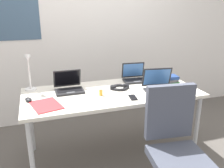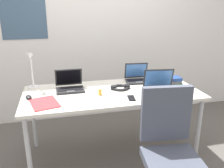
{
  "view_description": "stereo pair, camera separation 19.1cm",
  "coord_description": "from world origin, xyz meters",
  "px_view_note": "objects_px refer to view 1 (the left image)",
  "views": [
    {
      "loc": [
        -0.73,
        -2.22,
        1.6
      ],
      "look_at": [
        0.0,
        0.0,
        0.82
      ],
      "focal_mm": 38.47,
      "sensor_mm": 36.0,
      "label": 1
    },
    {
      "loc": [
        -0.55,
        -2.28,
        1.6
      ],
      "look_at": [
        0.0,
        0.0,
        0.82
      ],
      "focal_mm": 38.47,
      "sensor_mm": 36.0,
      "label": 2
    }
  ],
  "objects_px": {
    "laptop_by_keyboard": "(69,87)",
    "book_stack": "(170,79)",
    "paper_folder_center": "(46,105)",
    "headphones": "(120,87)",
    "office_chair": "(175,157)",
    "computer_mouse": "(28,100)",
    "laptop_far_corner": "(135,77)",
    "pill_bottle": "(101,92)",
    "desk_lamp": "(29,73)",
    "cell_phone": "(133,97)",
    "laptop_near_mouse": "(160,87)"
  },
  "relations": [
    {
      "from": "desk_lamp",
      "to": "paper_folder_center",
      "type": "distance_m",
      "value": 0.5
    },
    {
      "from": "pill_bottle",
      "to": "cell_phone",
      "type": "bearing_deg",
      "value": -30.76
    },
    {
      "from": "laptop_far_corner",
      "to": "headphones",
      "type": "height_order",
      "value": "laptop_far_corner"
    },
    {
      "from": "paper_folder_center",
      "to": "headphones",
      "type": "bearing_deg",
      "value": 15.74
    },
    {
      "from": "book_stack",
      "to": "paper_folder_center",
      "type": "height_order",
      "value": "book_stack"
    },
    {
      "from": "laptop_far_corner",
      "to": "laptop_near_mouse",
      "type": "height_order",
      "value": "laptop_near_mouse"
    },
    {
      "from": "laptop_far_corner",
      "to": "computer_mouse",
      "type": "bearing_deg",
      "value": -166.86
    },
    {
      "from": "cell_phone",
      "to": "paper_folder_center",
      "type": "height_order",
      "value": "cell_phone"
    },
    {
      "from": "office_chair",
      "to": "laptop_near_mouse",
      "type": "bearing_deg",
      "value": 74.37
    },
    {
      "from": "laptop_by_keyboard",
      "to": "office_chair",
      "type": "bearing_deg",
      "value": -52.13
    },
    {
      "from": "laptop_by_keyboard",
      "to": "laptop_near_mouse",
      "type": "bearing_deg",
      "value": -18.06
    },
    {
      "from": "laptop_by_keyboard",
      "to": "cell_phone",
      "type": "relative_size",
      "value": 2.12
    },
    {
      "from": "paper_folder_center",
      "to": "office_chair",
      "type": "distance_m",
      "value": 1.2
    },
    {
      "from": "cell_phone",
      "to": "computer_mouse",
      "type": "bearing_deg",
      "value": 175.44
    },
    {
      "from": "laptop_near_mouse",
      "to": "book_stack",
      "type": "relative_size",
      "value": 1.83
    },
    {
      "from": "pill_bottle",
      "to": "book_stack",
      "type": "bearing_deg",
      "value": 8.64
    },
    {
      "from": "laptop_near_mouse",
      "to": "paper_folder_center",
      "type": "distance_m",
      "value": 1.15
    },
    {
      "from": "headphones",
      "to": "office_chair",
      "type": "bearing_deg",
      "value": -76.88
    },
    {
      "from": "pill_bottle",
      "to": "office_chair",
      "type": "relative_size",
      "value": 0.08
    },
    {
      "from": "laptop_by_keyboard",
      "to": "pill_bottle",
      "type": "relative_size",
      "value": 3.66
    },
    {
      "from": "desk_lamp",
      "to": "laptop_far_corner",
      "type": "xyz_separation_m",
      "value": [
        1.17,
        -0.01,
        -0.15
      ]
    },
    {
      "from": "laptop_far_corner",
      "to": "office_chair",
      "type": "relative_size",
      "value": 0.3
    },
    {
      "from": "desk_lamp",
      "to": "paper_folder_center",
      "type": "height_order",
      "value": "desk_lamp"
    },
    {
      "from": "laptop_far_corner",
      "to": "pill_bottle",
      "type": "distance_m",
      "value": 0.61
    },
    {
      "from": "desk_lamp",
      "to": "office_chair",
      "type": "bearing_deg",
      "value": -43.77
    },
    {
      "from": "headphones",
      "to": "pill_bottle",
      "type": "bearing_deg",
      "value": -152.22
    },
    {
      "from": "laptop_near_mouse",
      "to": "office_chair",
      "type": "height_order",
      "value": "office_chair"
    },
    {
      "from": "pill_bottle",
      "to": "office_chair",
      "type": "height_order",
      "value": "office_chair"
    },
    {
      "from": "headphones",
      "to": "pill_bottle",
      "type": "relative_size",
      "value": 2.71
    },
    {
      "from": "desk_lamp",
      "to": "laptop_by_keyboard",
      "type": "bearing_deg",
      "value": -18.41
    },
    {
      "from": "headphones",
      "to": "paper_folder_center",
      "type": "bearing_deg",
      "value": -164.26
    },
    {
      "from": "pill_bottle",
      "to": "computer_mouse",
      "type": "bearing_deg",
      "value": 174.81
    },
    {
      "from": "cell_phone",
      "to": "headphones",
      "type": "xyz_separation_m",
      "value": [
        -0.03,
        0.29,
        0.01
      ]
    },
    {
      "from": "office_chair",
      "to": "book_stack",
      "type": "bearing_deg",
      "value": 63.2
    },
    {
      "from": "book_stack",
      "to": "office_chair",
      "type": "height_order",
      "value": "office_chair"
    },
    {
      "from": "paper_folder_center",
      "to": "office_chair",
      "type": "relative_size",
      "value": 0.32
    },
    {
      "from": "laptop_far_corner",
      "to": "book_stack",
      "type": "height_order",
      "value": "laptop_far_corner"
    },
    {
      "from": "desk_lamp",
      "to": "laptop_near_mouse",
      "type": "bearing_deg",
      "value": -18.16
    },
    {
      "from": "desk_lamp",
      "to": "book_stack",
      "type": "relative_size",
      "value": 2.1
    },
    {
      "from": "laptop_near_mouse",
      "to": "headphones",
      "type": "relative_size",
      "value": 1.63
    },
    {
      "from": "laptop_far_corner",
      "to": "headphones",
      "type": "bearing_deg",
      "value": -141.43
    },
    {
      "from": "laptop_by_keyboard",
      "to": "book_stack",
      "type": "bearing_deg",
      "value": -4.88
    },
    {
      "from": "desk_lamp",
      "to": "cell_phone",
      "type": "xyz_separation_m",
      "value": [
        0.93,
        -0.52,
        -0.19
      ]
    },
    {
      "from": "desk_lamp",
      "to": "book_stack",
      "type": "xyz_separation_m",
      "value": [
        1.52,
        -0.22,
        -0.15
      ]
    },
    {
      "from": "laptop_by_keyboard",
      "to": "desk_lamp",
      "type": "bearing_deg",
      "value": 161.59
    },
    {
      "from": "desk_lamp",
      "to": "book_stack",
      "type": "bearing_deg",
      "value": -8.37
    },
    {
      "from": "paper_folder_center",
      "to": "office_chair",
      "type": "xyz_separation_m",
      "value": [
        0.97,
        -0.61,
        -0.35
      ]
    },
    {
      "from": "pill_bottle",
      "to": "paper_folder_center",
      "type": "bearing_deg",
      "value": -170.4
    },
    {
      "from": "book_stack",
      "to": "laptop_by_keyboard",
      "type": "bearing_deg",
      "value": 175.12
    },
    {
      "from": "computer_mouse",
      "to": "paper_folder_center",
      "type": "distance_m",
      "value": 0.21
    }
  ]
}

